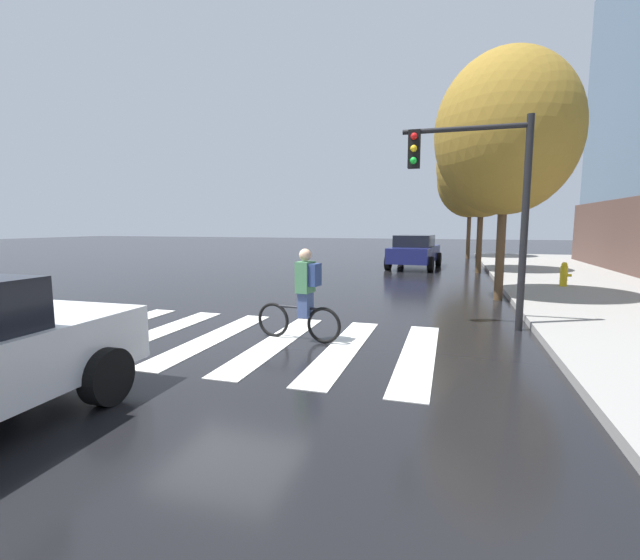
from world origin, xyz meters
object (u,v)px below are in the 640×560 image
street_tree_mid (483,165)px  street_tree_far (471,179)px  cyclist (304,295)px  fire_hydrant (564,274)px  sedan_mid (415,251)px  traffic_light_near (481,187)px  street_tree_near (506,133)px

street_tree_mid → street_tree_far: 8.74m
cyclist → fire_hydrant: 10.15m
street_tree_mid → street_tree_far: street_tree_far is taller
cyclist → street_tree_far: street_tree_far is taller
fire_hydrant → street_tree_far: (-2.47, 13.49, 4.37)m
sedan_mid → street_tree_far: size_ratio=0.66×
cyclist → sedan_mid: bearing=86.7°
fire_hydrant → street_tree_mid: street_tree_mid is taller
sedan_mid → street_tree_far: (2.73, 7.28, 4.07)m
sedan_mid → traffic_light_near: traffic_light_near is taller
street_tree_near → street_tree_mid: street_tree_mid is taller
sedan_mid → street_tree_near: (3.02, -8.66, 3.73)m
street_tree_mid → street_tree_near: bearing=-88.9°
traffic_light_near → cyclist: bearing=-146.9°
street_tree_near → street_tree_mid: size_ratio=0.98×
traffic_light_near → street_tree_far: street_tree_far is taller
sedan_mid → fire_hydrant: sedan_mid is taller
sedan_mid → cyclist: cyclist is taller
cyclist → fire_hydrant: bearing=53.6°
street_tree_far → street_tree_near: bearing=-89.0°
street_tree_near → street_tree_mid: bearing=91.1°
cyclist → street_tree_mid: street_tree_mid is taller
street_tree_far → street_tree_mid: bearing=-89.0°
cyclist → street_tree_mid: size_ratio=0.25×
street_tree_mid → street_tree_far: size_ratio=0.95×
street_tree_far → traffic_light_near: bearing=-91.5°
cyclist → street_tree_far: size_ratio=0.23×
street_tree_far → cyclist: bearing=-99.3°
cyclist → street_tree_far: 22.32m
cyclist → fire_hydrant: size_ratio=2.18×
sedan_mid → street_tree_near: street_tree_near is taller
sedan_mid → cyclist: 14.40m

